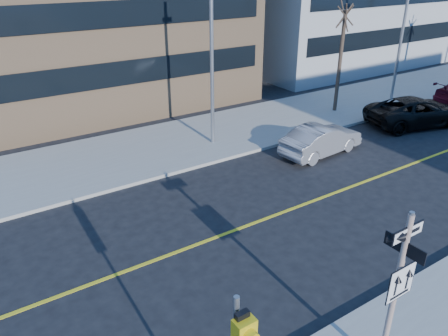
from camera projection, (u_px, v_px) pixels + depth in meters
ground at (303, 305)px, 11.84m from camera, size 120.00×120.00×0.00m
far_sidewalk at (379, 96)px, 29.79m from camera, size 66.00×6.00×0.15m
road_centerline at (433, 156)px, 20.81m from camera, size 40.00×0.14×0.01m
sign_pole at (397, 287)px, 8.89m from camera, size 0.92×0.92×4.06m
parked_car_b at (321, 140)px, 20.79m from camera, size 1.89×4.50×1.44m
parked_car_c at (417, 112)px, 24.42m from camera, size 4.11×6.23×1.59m
streetlight_a at (214, 50)px, 19.88m from camera, size 0.55×2.25×8.00m
streetlight_b at (407, 27)px, 26.83m from camera, size 0.55×2.25×8.00m
street_tree_west at (345, 18)px, 24.43m from camera, size 1.80×1.80×6.35m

